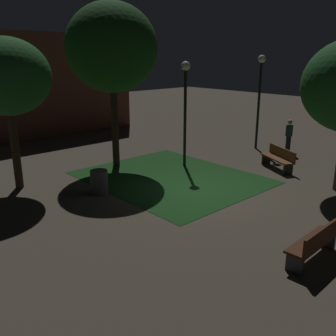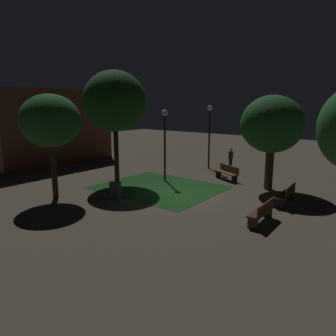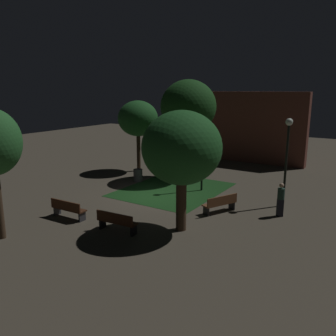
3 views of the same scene
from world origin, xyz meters
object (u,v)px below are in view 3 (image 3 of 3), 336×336
bench_front_right (68,208)px  tree_back_left (138,119)px  bench_path_side (220,203)px  lamp_post_plaza_west (287,147)px  trash_bin (138,175)px  lamp_post_near_wall (203,142)px  tree_near_wall (188,107)px  pedestrian (281,199)px  tree_left_canopy (182,149)px  bench_lawn_edge (116,221)px

bench_front_right → tree_back_left: size_ratio=0.36×
bench_path_side → lamp_post_plaza_west: lamp_post_plaza_west is taller
bench_path_side → lamp_post_plaza_west: (2.28, 2.68, 2.56)m
tree_back_left → lamp_post_plaza_west: (10.93, -2.25, -0.74)m
tree_back_left → trash_bin: bearing=-53.9°
lamp_post_plaza_west → lamp_post_near_wall: bearing=177.3°
bench_path_side → lamp_post_plaza_west: size_ratio=0.41×
tree_near_wall → pedestrian: tree_near_wall is taller
tree_left_canopy → pedestrian: size_ratio=3.13×
bench_front_right → tree_left_canopy: (5.05, 1.67, 3.01)m
tree_back_left → bench_front_right: bearing=-72.1°
tree_back_left → tree_left_canopy: 11.17m
bench_front_right → tree_near_wall: (1.06, 9.33, 4.23)m
bench_path_side → lamp_post_near_wall: lamp_post_near_wall is taller
tree_left_canopy → tree_back_left: bearing=136.4°
bench_path_side → trash_bin: 7.33m
tree_back_left → pedestrian: 12.19m
bench_front_right → lamp_post_near_wall: (3.13, 7.35, 2.42)m
tree_left_canopy → lamp_post_near_wall: 6.02m
tree_left_canopy → lamp_post_near_wall: size_ratio=1.19×
bench_path_side → pedestrian: (2.54, 1.08, 0.37)m
bench_lawn_edge → pedestrian: 7.63m
bench_front_right → lamp_post_plaza_west: bearing=42.0°
tree_back_left → tree_left_canopy: bearing=-43.6°
lamp_post_plaza_west → pedestrian: size_ratio=2.77×
bench_lawn_edge → lamp_post_near_wall: bearing=88.4°
tree_back_left → tree_left_canopy: tree_back_left is taller
lamp_post_plaza_west → tree_left_canopy: bearing=-117.6°
bench_front_right → tree_left_canopy: bearing=18.3°
bench_path_side → tree_near_wall: 7.91m
bench_lawn_edge → tree_back_left: bearing=122.4°
tree_near_wall → lamp_post_plaza_west: tree_near_wall is taller
bench_lawn_edge → tree_left_canopy: size_ratio=0.36×
bench_front_right → bench_lawn_edge: bearing=0.0°
tree_near_wall → lamp_post_plaza_west: size_ratio=1.44×
bench_path_side → trash_bin: bearing=159.9°
lamp_post_near_wall → trash_bin: (-4.40, -0.38, -2.51)m
bench_lawn_edge → tree_back_left: 11.58m
bench_front_right → pedestrian: 9.86m
lamp_post_near_wall → lamp_post_plaza_west: lamp_post_plaza_west is taller
bench_path_side → tree_near_wall: (-4.56, 4.88, 4.23)m
bench_front_right → lamp_post_plaza_west: size_ratio=0.41×
trash_bin → pedestrian: (9.43, -1.44, 0.45)m
bench_path_side → tree_near_wall: bearing=133.0°
lamp_post_near_wall → tree_left_canopy: bearing=-71.3°
trash_bin → lamp_post_plaza_west: bearing=1.0°
trash_bin → tree_back_left: bearing=126.1°
tree_near_wall → pedestrian: (7.10, -3.80, -3.86)m
lamp_post_near_wall → lamp_post_plaza_west: (4.77, -0.22, 0.13)m
tree_near_wall → pedestrian: size_ratio=4.00×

